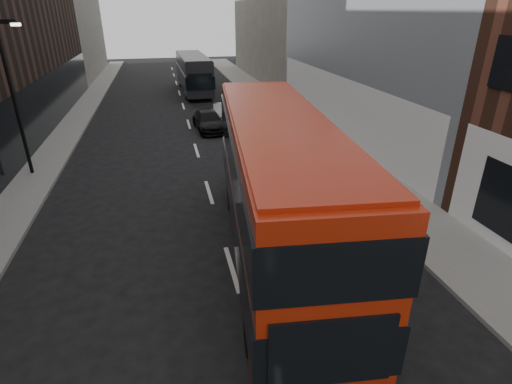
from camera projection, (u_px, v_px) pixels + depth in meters
sidewalk_right at (293, 121)px, 29.27m from camera, size 3.00×80.00×0.15m
sidewalk_left at (67, 134)px, 26.08m from camera, size 2.00×80.00×0.15m
building_left_mid at (5, 18)px, 26.89m from camera, size 5.00×24.00×14.00m
building_left_far at (68, 19)px, 46.57m from camera, size 5.00×20.00×13.00m
street_lamp at (14, 90)px, 18.13m from camera, size 1.06×0.22×7.00m
red_bus at (277, 185)px, 12.11m from camera, size 4.09×12.13×4.81m
grey_bus at (194, 73)px, 38.91m from camera, size 2.80×10.94×3.51m
car_a at (254, 178)px, 17.71m from camera, size 1.81×4.21×1.41m
car_b at (223, 113)px, 28.89m from camera, size 1.82×4.06×1.29m
car_c at (209, 120)px, 27.11m from camera, size 2.09×4.50×1.27m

